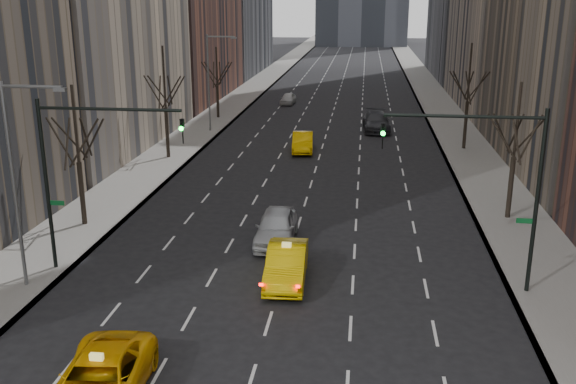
% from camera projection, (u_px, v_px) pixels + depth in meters
% --- Properties ---
extents(sidewalk_left, '(4.50, 320.00, 0.15)m').
position_uv_depth(sidewalk_left, '(246.00, 94.00, 85.73)').
color(sidewalk_left, slate).
rests_on(sidewalk_left, ground).
extents(sidewalk_right, '(4.50, 320.00, 0.15)m').
position_uv_depth(sidewalk_right, '(433.00, 97.00, 82.94)').
color(sidewalk_right, slate).
rests_on(sidewalk_right, ground).
extents(tree_lw_b, '(3.36, 3.50, 7.82)m').
position_uv_depth(tree_lw_b, '(79.00, 162.00, 35.23)').
color(tree_lw_b, black).
rests_on(tree_lw_b, ground).
extents(tree_lw_c, '(3.36, 3.50, 8.74)m').
position_uv_depth(tree_lw_c, '(166.00, 109.00, 50.34)').
color(tree_lw_c, black).
rests_on(tree_lw_c, ground).
extents(tree_lw_d, '(3.36, 3.50, 7.36)m').
position_uv_depth(tree_lw_d, '(217.00, 85.00, 67.58)').
color(tree_lw_d, black).
rests_on(tree_lw_d, ground).
extents(tree_rw_b, '(3.36, 3.50, 7.82)m').
position_uv_depth(tree_rw_b, '(514.00, 157.00, 36.30)').
color(tree_rw_b, black).
rests_on(tree_rw_b, ground).
extents(tree_rw_c, '(3.36, 3.50, 8.74)m').
position_uv_depth(tree_rw_c, '(467.00, 103.00, 53.32)').
color(tree_rw_c, black).
rests_on(tree_rw_c, ground).
extents(traffic_mast_left, '(6.69, 0.39, 8.00)m').
position_uv_depth(traffic_mast_left, '(79.00, 159.00, 28.69)').
color(traffic_mast_left, black).
rests_on(traffic_mast_left, ground).
extents(traffic_mast_right, '(6.69, 0.39, 8.00)m').
position_uv_depth(traffic_mast_right, '(498.00, 171.00, 26.62)').
color(traffic_mast_right, black).
rests_on(traffic_mast_right, ground).
extents(streetlight_near, '(2.83, 0.22, 9.00)m').
position_uv_depth(streetlight_near, '(19.00, 166.00, 26.95)').
color(streetlight_near, slate).
rests_on(streetlight_near, ground).
extents(streetlight_far, '(2.83, 0.22, 9.00)m').
position_uv_depth(streetlight_far, '(212.00, 73.00, 60.20)').
color(streetlight_far, slate).
rests_on(streetlight_far, ground).
extents(taxi_suv, '(3.13, 5.93, 1.59)m').
position_uv_depth(taxi_suv, '(99.00, 382.00, 20.16)').
color(taxi_suv, '#F2AB05').
rests_on(taxi_suv, ground).
extents(taxi_sedan, '(1.94, 5.06, 1.65)m').
position_uv_depth(taxi_sedan, '(287.00, 264.00, 29.05)').
color(taxi_sedan, '#E5BA04').
rests_on(taxi_sedan, ground).
extents(silver_sedan_ahead, '(2.13, 5.09, 1.72)m').
position_uv_depth(silver_sedan_ahead, '(276.00, 227.00, 33.64)').
color(silver_sedan_ahead, '#AFB2B8').
rests_on(silver_sedan_ahead, ground).
extents(far_taxi, '(2.07, 4.96, 1.59)m').
position_uv_depth(far_taxi, '(303.00, 142.00, 53.73)').
color(far_taxi, '#FFBC05').
rests_on(far_taxi, ground).
extents(far_suv_grey, '(2.78, 6.23, 1.78)m').
position_uv_depth(far_suv_grey, '(376.00, 122.00, 62.13)').
color(far_suv_grey, '#292A2E').
rests_on(far_suv_grey, ground).
extents(far_car_white, '(1.77, 4.02, 1.35)m').
position_uv_depth(far_car_white, '(288.00, 99.00, 77.68)').
color(far_car_white, beige).
rests_on(far_car_white, ground).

